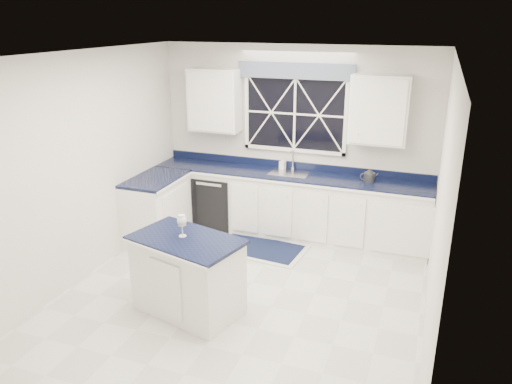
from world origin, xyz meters
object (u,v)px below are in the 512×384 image
at_px(dishwasher, 219,200).
at_px(wine_glass, 182,222).
at_px(faucet, 293,159).
at_px(kettle, 369,176).
at_px(island, 188,275).
at_px(soap_bottle, 283,163).

height_order(dishwasher, wine_glass, wine_glass).
height_order(faucet, kettle, faucet).
bearing_deg(dishwasher, island, -74.00).
distance_m(faucet, island, 2.62).
bearing_deg(dishwasher, kettle, 0.95).
xyz_separation_m(faucet, soap_bottle, (-0.15, 0.00, -0.07)).
relative_size(island, wine_glass, 5.39).
bearing_deg(wine_glass, faucet, 78.64).
bearing_deg(wine_glass, dishwasher, 104.92).
bearing_deg(wine_glass, island, -31.66).
xyz_separation_m(dishwasher, wine_glass, (0.60, -2.27, 0.62)).
height_order(island, kettle, kettle).
relative_size(dishwasher, wine_glass, 3.41).
relative_size(dishwasher, kettle, 3.48).
relative_size(faucet, kettle, 1.28).
xyz_separation_m(wine_glass, soap_bottle, (0.35, 2.47, -0.00)).
relative_size(faucet, island, 0.23).
distance_m(dishwasher, soap_bottle, 1.15).
bearing_deg(kettle, island, -143.03).
height_order(dishwasher, soap_bottle, soap_bottle).
bearing_deg(soap_bottle, dishwasher, -168.15).
height_order(wine_glass, soap_bottle, soap_bottle).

